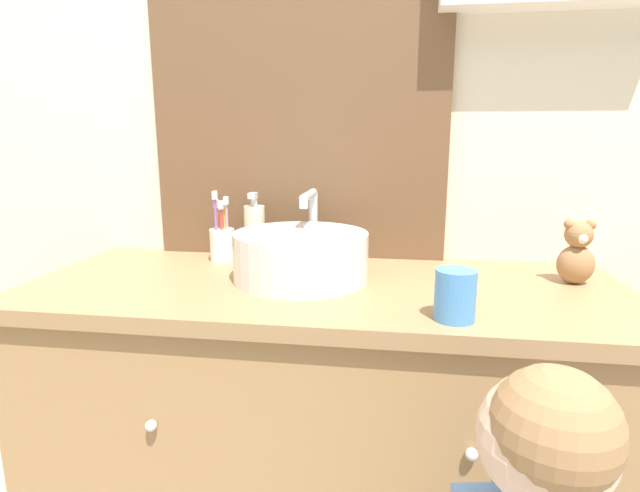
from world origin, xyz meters
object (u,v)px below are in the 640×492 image
object	(u,v)px
sink_basin	(301,255)
teddy_bear	(577,254)
soap_dispenser	(255,232)
drinking_cup	(455,295)
toothbrush_holder	(222,242)

from	to	relation	value
sink_basin	teddy_bear	xyz separation A→B (m)	(0.64, 0.06, 0.01)
soap_dispenser	drinking_cup	xyz separation A→B (m)	(0.50, -0.40, -0.03)
soap_dispenser	teddy_bear	xyz separation A→B (m)	(0.81, -0.11, -0.01)
sink_basin	soap_dispenser	world-z (taller)	sink_basin
soap_dispenser	drinking_cup	distance (m)	0.64
toothbrush_holder	sink_basin	bearing A→B (deg)	-30.85
sink_basin	soap_dispenser	xyz separation A→B (m)	(-0.16, 0.17, 0.02)
toothbrush_holder	soap_dispenser	distance (m)	0.09
sink_basin	drinking_cup	world-z (taller)	sink_basin
soap_dispenser	teddy_bear	size ratio (longest dim) A/B	1.25
sink_basin	drinking_cup	size ratio (longest dim) A/B	3.81
toothbrush_holder	soap_dispenser	bearing A→B (deg)	13.09
sink_basin	toothbrush_holder	world-z (taller)	sink_basin
soap_dispenser	toothbrush_holder	bearing A→B (deg)	-166.91
soap_dispenser	teddy_bear	distance (m)	0.81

